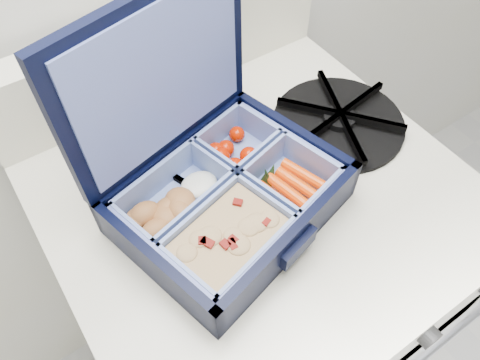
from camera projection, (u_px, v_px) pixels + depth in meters
stove at (248, 303)px, 0.94m from camera, size 0.53×0.53×0.79m
bento_box at (230, 198)px, 0.57m from camera, size 0.30×0.26×0.06m
burner_grate at (340, 117)px, 0.68m from camera, size 0.22×0.22×0.03m
burner_grate_rear at (139, 159)px, 0.63m from camera, size 0.19×0.19×0.02m
fork at (177, 133)px, 0.67m from camera, size 0.09×0.19×0.01m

